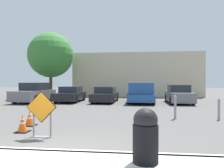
{
  "coord_description": "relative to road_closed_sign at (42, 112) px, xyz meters",
  "views": [
    {
      "loc": [
        1.82,
        -4.82,
        1.71
      ],
      "look_at": [
        -0.29,
        13.74,
        1.51
      ],
      "focal_mm": 35.0,
      "sensor_mm": 36.0,
      "label": 1
    }
  ],
  "objects": [
    {
      "name": "parked_car_nearest",
      "position": [
        -5.69,
        11.12,
        -0.04
      ],
      "size": [
        2.06,
        4.72,
        1.63
      ],
      "rotation": [
        0.0,
        0.0,
        3.11
      ],
      "color": "slate",
      "rests_on": "ground_plane"
    },
    {
      "name": "traffic_cone_nearest",
      "position": [
        -0.96,
        0.61,
        -0.5
      ],
      "size": [
        0.43,
        0.43,
        0.61
      ],
      "color": "black",
      "rests_on": "ground_plane"
    },
    {
      "name": "parked_car_second",
      "position": [
        -2.72,
        11.71,
        -0.17
      ],
      "size": [
        1.87,
        4.32,
        1.31
      ],
      "rotation": [
        0.0,
        0.0,
        3.15
      ],
      "color": "black",
      "rests_on": "ground_plane"
    },
    {
      "name": "bollard_nearest",
      "position": [
        4.65,
        3.92,
        -0.22
      ],
      "size": [
        0.12,
        0.12,
        1.08
      ],
      "color": "gray",
      "rests_on": "ground_plane"
    },
    {
      "name": "curb_lip",
      "position": [
        1.07,
        -1.55,
        -0.72
      ],
      "size": [
        22.01,
        0.2,
        0.14
      ],
      "color": "beige",
      "rests_on": "ground_plane"
    },
    {
      "name": "trash_bin",
      "position": [
        3.06,
        -2.1,
        -0.11
      ],
      "size": [
        0.5,
        0.5,
        1.06
      ],
      "color": "black",
      "rests_on": "sidewalk_strip"
    },
    {
      "name": "street_tree_behind_lot",
      "position": [
        -6.18,
        15.86,
        3.73
      ],
      "size": [
        4.74,
        4.74,
        6.9
      ],
      "color": "#513823",
      "rests_on": "ground_plane"
    },
    {
      "name": "parked_car_fourth",
      "position": [
        6.22,
        11.49,
        -0.12
      ],
      "size": [
        1.79,
        4.11,
        1.46
      ],
      "rotation": [
        0.0,
        0.0,
        3.14
      ],
      "color": "slate",
      "rests_on": "ground_plane"
    },
    {
      "name": "parked_car_third",
      "position": [
        0.26,
        11.78,
        -0.19
      ],
      "size": [
        1.92,
        4.46,
        1.29
      ],
      "rotation": [
        0.0,
        0.0,
        3.11
      ],
      "color": "black",
      "rests_on": "ground_plane"
    },
    {
      "name": "building_facade_backdrop",
      "position": [
        2.88,
        20.64,
        1.73
      ],
      "size": [
        14.79,
        5.0,
        5.03
      ],
      "color": "beige",
      "rests_on": "ground_plane"
    },
    {
      "name": "ground_plane",
      "position": [
        1.07,
        8.45,
        -0.79
      ],
      "size": [
        96.0,
        96.0,
        0.0
      ],
      "primitive_type": "plane",
      "color": "#565451"
    },
    {
      "name": "bollard_second",
      "position": [
        6.57,
        3.92,
        -0.28
      ],
      "size": [
        0.12,
        0.12,
        0.96
      ],
      "color": "gray",
      "rests_on": "ground_plane"
    },
    {
      "name": "road_closed_sign",
      "position": [
        0.0,
        0.0,
        0.0
      ],
      "size": [
        0.96,
        0.2,
        1.42
      ],
      "color": "black",
      "rests_on": "ground_plane"
    },
    {
      "name": "pickup_truck",
      "position": [
        3.23,
        11.38,
        -0.05
      ],
      "size": [
        2.16,
        5.28,
        1.62
      ],
      "rotation": [
        0.0,
        0.0,
        3.12
      ],
      "color": "navy",
      "rests_on": "ground_plane"
    },
    {
      "name": "traffic_cone_second",
      "position": [
        -1.24,
        1.67,
        -0.5
      ],
      "size": [
        0.46,
        0.46,
        0.6
      ],
      "color": "black",
      "rests_on": "ground_plane"
    }
  ]
}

